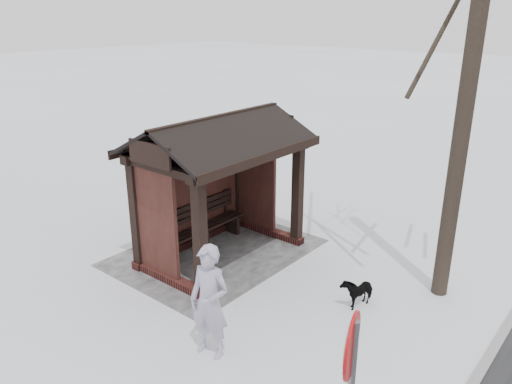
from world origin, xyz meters
TOP-DOWN VIEW (x-y plane):
  - ground at (0.00, 0.00)m, footprint 120.00×120.00m
  - kerb at (0.00, 5.50)m, footprint 120.00×0.15m
  - trampled_patch at (0.00, -0.20)m, footprint 4.20×3.20m
  - bus_shelter at (0.00, -0.16)m, footprint 3.60×2.40m
  - pedestrian at (2.52, 2.12)m, footprint 0.54×0.73m
  - dog at (-0.15, 3.19)m, footprint 0.71×0.43m
  - road_sign at (3.62, 5.06)m, footprint 0.61×0.22m

SIDE VIEW (x-z plane):
  - ground at x=0.00m, z-range 0.00..0.00m
  - trampled_patch at x=0.00m, z-range 0.00..0.02m
  - kerb at x=0.00m, z-range -0.02..0.04m
  - dog at x=-0.15m, z-range 0.00..0.56m
  - pedestrian at x=2.52m, z-range 0.00..1.82m
  - road_sign at x=3.62m, z-range 0.54..3.03m
  - bus_shelter at x=0.00m, z-range 0.62..3.71m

